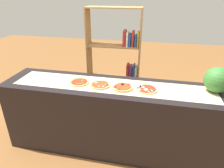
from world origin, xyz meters
TOP-DOWN VIEW (x-y plane):
  - ground_plane at (0.00, 0.00)m, footprint 12.00×12.00m
  - counter at (0.00, 0.00)m, footprint 2.65×0.62m
  - parchment_paper at (0.00, 0.00)m, footprint 2.34×0.41m
  - pizza_spinach_0 at (-0.40, -0.01)m, footprint 0.24×0.24m
  - pizza_mushroom_1 at (-0.13, -0.03)m, footprint 0.23×0.23m
  - pizza_pepperoni_2 at (0.13, -0.04)m, footprint 0.23×0.23m
  - pizza_mozzarella_3 at (0.40, -0.03)m, footprint 0.24×0.24m
  - watermelon at (1.14, 0.09)m, footprint 0.28×0.28m
  - bookshelf at (-0.08, 0.96)m, footprint 0.84×0.29m

SIDE VIEW (x-z plane):
  - ground_plane at x=0.00m, z-range 0.00..0.00m
  - counter at x=0.00m, z-range 0.00..0.91m
  - bookshelf at x=-0.08m, z-range -0.02..1.68m
  - parchment_paper at x=0.00m, z-range 0.91..0.91m
  - pizza_spinach_0 at x=-0.40m, z-range 0.91..0.93m
  - pizza_mushroom_1 at x=-0.13m, z-range 0.91..0.93m
  - pizza_mozzarella_3 at x=0.40m, z-range 0.91..0.93m
  - pizza_pepperoni_2 at x=0.13m, z-range 0.91..0.94m
  - watermelon at x=1.14m, z-range 0.91..1.19m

